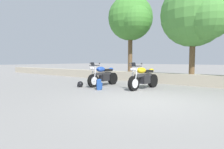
{
  "coord_description": "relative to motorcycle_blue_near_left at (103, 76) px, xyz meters",
  "views": [
    {
      "loc": [
        2.51,
        -5.17,
        1.25
      ],
      "look_at": [
        -2.34,
        1.2,
        0.65
      ],
      "focal_mm": 29.67,
      "sensor_mm": 36.0,
      "label": 1
    }
  ],
  "objects": [
    {
      "name": "leafy_tree_far_left",
      "position": [
        -0.26,
        3.09,
        3.39
      ],
      "size": [
        2.95,
        2.81,
        4.8
      ],
      "color": "brown",
      "rests_on": "stone_wall"
    },
    {
      "name": "motorcycle_yellow_centre",
      "position": [
        2.09,
        0.28,
        0.0
      ],
      "size": [
        0.67,
        2.06,
        1.18
      ],
      "color": "black",
      "rests_on": "ground"
    },
    {
      "name": "rider_helmet",
      "position": [
        -0.58,
        -1.0,
        -0.35
      ],
      "size": [
        0.28,
        0.28,
        0.28
      ],
      "color": "black",
      "rests_on": "ground"
    },
    {
      "name": "rider_backpack",
      "position": [
        0.67,
        -1.05,
        -0.24
      ],
      "size": [
        0.35,
        0.35,
        0.47
      ],
      "color": "navy",
      "rests_on": "ground"
    },
    {
      "name": "stone_wall",
      "position": [
        3.39,
        2.95,
        -0.21
      ],
      "size": [
        36.0,
        0.8,
        0.55
      ],
      "primitive_type": "cube",
      "color": "#A89E89",
      "rests_on": "ground"
    },
    {
      "name": "leafy_tree_mid_left",
      "position": [
        3.54,
        3.03,
        3.05
      ],
      "size": [
        3.46,
        3.3,
        4.71
      ],
      "color": "brown",
      "rests_on": "stone_wall"
    },
    {
      "name": "ground_plane",
      "position": [
        3.39,
        -1.85,
        -0.49
      ],
      "size": [
        120.0,
        120.0,
        0.0
      ],
      "primitive_type": "plane",
      "color": "gray"
    },
    {
      "name": "motorcycle_blue_near_left",
      "position": [
        0.0,
        0.0,
        0.0
      ],
      "size": [
        0.67,
        2.06,
        1.18
      ],
      "color": "black",
      "rests_on": "ground"
    }
  ]
}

